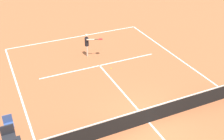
% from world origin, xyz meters
% --- Properties ---
extents(ground_plane, '(60.00, 60.00, 0.00)m').
position_xyz_m(ground_plane, '(0.00, 0.00, 0.00)').
color(ground_plane, '#B76038').
extents(court_lines, '(10.98, 23.35, 0.01)m').
position_xyz_m(court_lines, '(0.00, 0.00, 0.00)').
color(court_lines, white).
rests_on(court_lines, ground).
extents(tennis_net, '(11.58, 0.10, 1.07)m').
position_xyz_m(tennis_net, '(0.00, 0.00, 0.50)').
color(tennis_net, '#4C4C51').
rests_on(tennis_net, ground).
extents(player_serving, '(1.18, 0.89, 1.67)m').
position_xyz_m(player_serving, '(0.18, -8.11, 0.99)').
color(player_serving, beige).
rests_on(player_serving, ground).
extents(tennis_ball, '(0.07, 0.07, 0.07)m').
position_xyz_m(tennis_ball, '(-0.52, -5.67, 0.03)').
color(tennis_ball, '#CCE033').
rests_on(tennis_ball, ground).
extents(courtside_chair_mid, '(0.44, 0.46, 0.95)m').
position_xyz_m(courtside_chair_mid, '(6.37, -2.15, 0.53)').
color(courtside_chair_mid, '#262626').
rests_on(courtside_chair_mid, ground).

